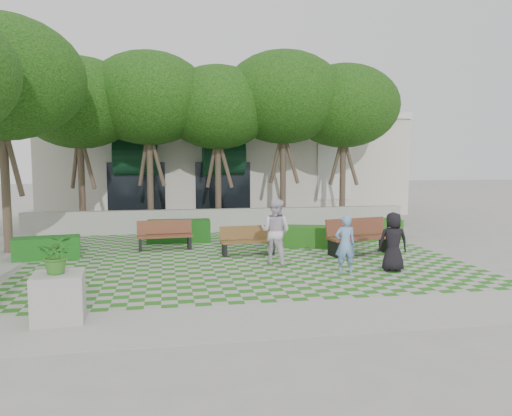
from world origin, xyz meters
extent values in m
plane|color=gray|center=(0.00, 0.00, 0.00)|extent=(90.00, 90.00, 0.00)
plane|color=#2B721E|center=(0.00, 1.00, 0.01)|extent=(12.00, 12.00, 0.00)
cube|color=#9E9B93|center=(0.00, -4.70, 0.01)|extent=(16.00, 2.00, 0.01)
cube|color=#9E9B93|center=(0.00, 6.20, 0.45)|extent=(15.00, 0.36, 0.90)
cube|color=#552D1D|center=(3.58, 0.74, 0.51)|extent=(2.14, 1.01, 0.07)
cube|color=#552D1D|center=(3.52, 1.04, 0.82)|extent=(2.05, 0.54, 0.52)
cube|color=black|center=(2.68, 0.57, 0.25)|extent=(0.22, 0.58, 0.50)
cube|color=black|center=(4.48, 0.92, 0.25)|extent=(0.22, 0.58, 0.50)
cube|color=brown|center=(0.22, 1.29, 0.41)|extent=(1.66, 0.59, 0.05)
cube|color=brown|center=(0.21, 1.53, 0.66)|extent=(1.64, 0.21, 0.41)
cube|color=black|center=(-0.50, 1.25, 0.20)|extent=(0.12, 0.46, 0.40)
cube|color=black|center=(0.95, 1.33, 0.20)|extent=(0.12, 0.46, 0.40)
cube|color=brown|center=(-2.24, 2.64, 0.44)|extent=(1.76, 0.62, 0.06)
cube|color=brown|center=(-2.26, 2.89, 0.70)|extent=(1.74, 0.21, 0.44)
cube|color=black|center=(-3.02, 2.60, 0.21)|extent=(0.12, 0.49, 0.43)
cube|color=black|center=(-1.47, 2.68, 0.21)|extent=(0.12, 0.49, 0.43)
cube|color=#1C5215|center=(5.04, 3.29, 0.36)|extent=(2.11, 0.97, 0.72)
cube|color=#1D5316|center=(2.14, 2.40, 0.34)|extent=(2.08, 1.28, 0.68)
cube|color=#144C14|center=(-1.77, 4.06, 0.38)|extent=(2.18, 0.92, 0.76)
cube|color=#165418|center=(-5.62, 1.80, 0.32)|extent=(1.90, 0.99, 0.64)
cube|color=#9E9B93|center=(-4.13, -4.08, 0.44)|extent=(0.94, 0.94, 0.87)
imported|color=#357524|center=(-4.13, -4.08, 1.21)|extent=(0.65, 0.58, 0.68)
imported|color=#7093CC|center=(2.27, -1.43, 0.74)|extent=(0.55, 0.37, 1.48)
imported|color=black|center=(3.55, -1.49, 0.77)|extent=(0.82, 0.61, 1.54)
imported|color=silver|center=(0.76, -0.05, 0.90)|extent=(1.11, 1.08, 1.81)
cylinder|color=#47382B|center=(-5.50, 7.60, 1.82)|extent=(0.26, 0.26, 3.64)
ellipsoid|color=#1E4C11|center=(-5.50, 7.60, 5.07)|extent=(4.80, 4.80, 3.60)
cylinder|color=#47382B|center=(-2.80, 7.60, 1.90)|extent=(0.26, 0.26, 3.81)
ellipsoid|color=#1E4C11|center=(-2.80, 7.60, 5.30)|extent=(5.00, 5.00, 3.75)
cylinder|color=#47382B|center=(0.00, 7.60, 1.79)|extent=(0.26, 0.26, 3.58)
ellipsoid|color=#1E4C11|center=(0.00, 7.60, 4.99)|extent=(4.60, 4.60, 3.45)
cylinder|color=#47382B|center=(2.80, 7.60, 1.96)|extent=(0.26, 0.26, 3.92)
ellipsoid|color=#1E4C11|center=(2.80, 7.60, 5.46)|extent=(5.20, 5.20, 3.90)
cylinder|color=#47382B|center=(5.50, 7.60, 1.85)|extent=(0.26, 0.26, 3.70)
ellipsoid|color=#1E4C11|center=(5.50, 7.60, 5.15)|extent=(4.80, 4.80, 3.60)
cylinder|color=#47382B|center=(-7.00, 3.00, 1.90)|extent=(0.26, 0.26, 3.81)
ellipsoid|color=#1E4C11|center=(-7.00, 3.00, 5.30)|extent=(5.00, 5.00, 3.75)
cube|color=beige|center=(1.00, 14.20, 2.50)|extent=(18.00, 8.00, 5.00)
cube|color=white|center=(1.00, 10.20, 5.00)|extent=(18.00, 0.30, 0.30)
cube|color=black|center=(6.00, 10.18, 2.20)|extent=(1.40, 0.10, 2.40)
cylinder|color=#0E341D|center=(-3.50, 10.18, 3.00)|extent=(3.00, 1.80, 1.80)
cube|color=black|center=(-3.50, 10.18, 1.60)|extent=(2.60, 0.08, 2.20)
cylinder|color=#0E341D|center=(0.50, 10.18, 3.00)|extent=(3.00, 1.80, 1.80)
cube|color=black|center=(0.50, 10.18, 1.60)|extent=(2.60, 0.08, 2.20)
camera|label=1|loc=(-2.22, -13.33, 2.95)|focal=35.00mm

